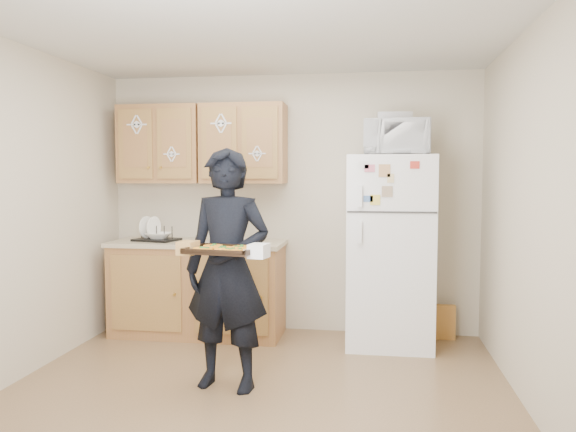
{
  "coord_description": "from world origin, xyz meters",
  "views": [
    {
      "loc": [
        0.8,
        -3.64,
        1.52
      ],
      "look_at": [
        0.18,
        0.45,
        1.22
      ],
      "focal_mm": 35.0,
      "sensor_mm": 36.0,
      "label": 1
    }
  ],
  "objects_px": {
    "person": "(228,269)",
    "dish_rack": "(157,233)",
    "refrigerator": "(390,251)",
    "microwave": "(397,138)",
    "baking_tray": "(223,251)"
  },
  "relations": [
    {
      "from": "person",
      "to": "dish_rack",
      "type": "bearing_deg",
      "value": 138.26
    },
    {
      "from": "refrigerator",
      "to": "microwave",
      "type": "distance_m",
      "value": 1.01
    },
    {
      "from": "person",
      "to": "baking_tray",
      "type": "height_order",
      "value": "person"
    },
    {
      "from": "person",
      "to": "baking_tray",
      "type": "bearing_deg",
      "value": -72.14
    },
    {
      "from": "refrigerator",
      "to": "dish_rack",
      "type": "distance_m",
      "value": 2.21
    },
    {
      "from": "baking_tray",
      "to": "dish_rack",
      "type": "distance_m",
      "value": 1.9
    },
    {
      "from": "microwave",
      "to": "baking_tray",
      "type": "bearing_deg",
      "value": -126.83
    },
    {
      "from": "baking_tray",
      "to": "microwave",
      "type": "height_order",
      "value": "microwave"
    },
    {
      "from": "baking_tray",
      "to": "dish_rack",
      "type": "height_order",
      "value": "dish_rack"
    },
    {
      "from": "refrigerator",
      "to": "dish_rack",
      "type": "relative_size",
      "value": 4.36
    },
    {
      "from": "refrigerator",
      "to": "person",
      "type": "distance_m",
      "value": 1.7
    },
    {
      "from": "person",
      "to": "baking_tray",
      "type": "xyz_separation_m",
      "value": [
        0.05,
        -0.3,
        0.17
      ]
    },
    {
      "from": "microwave",
      "to": "dish_rack",
      "type": "height_order",
      "value": "microwave"
    },
    {
      "from": "microwave",
      "to": "dish_rack",
      "type": "bearing_deg",
      "value": 179.45
    },
    {
      "from": "refrigerator",
      "to": "microwave",
      "type": "height_order",
      "value": "microwave"
    }
  ]
}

